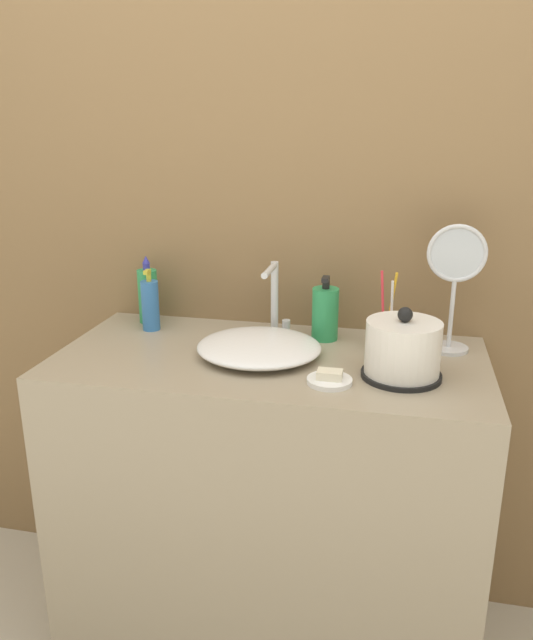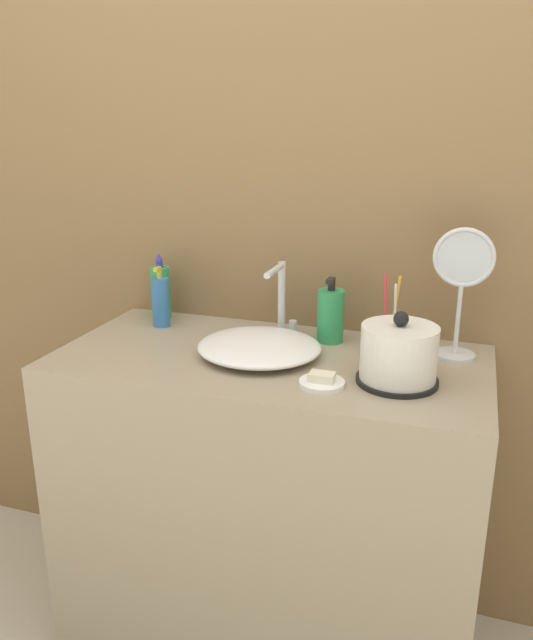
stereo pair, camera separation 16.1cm
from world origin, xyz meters
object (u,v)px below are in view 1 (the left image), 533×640
Objects in this scene: lotion_bottle at (150,305)px; vanity_mirror at (455,279)px; mouthwash_bottle at (148,295)px; shampoo_bottle at (325,313)px; toothbrush_cup at (385,334)px; electric_kettle at (403,352)px; faucet at (275,295)px.

lotion_bottle is 0.54× the size of vanity_mirror.
mouthwash_bottle is 0.61× the size of vanity_mirror.
mouthwash_bottle is at bearing 175.59° from shampoo_bottle.
toothbrush_cup reaches higher than mouthwash_bottle.
shampoo_bottle is (0.51, 0.03, 0.00)m from lotion_bottle.
shampoo_bottle is at bearing 177.13° from vanity_mirror.
toothbrush_cup is (-0.05, 0.18, -0.02)m from electric_kettle.
lotion_bottle is at bearing -179.28° from vanity_mirror.
shampoo_bottle is at bearing -3.46° from faucet.
electric_kettle is (0.36, -0.25, -0.05)m from faucet.
lotion_bottle is (-0.68, 0.03, 0.03)m from toothbrush_cup.
lotion_bottle is 0.89× the size of mouthwash_bottle.
vanity_mirror reaches higher than lotion_bottle.
toothbrush_cup is 0.18m from shampoo_bottle.
toothbrush_cup is 1.20× the size of lotion_bottle.
mouthwash_bottle is at bearing 172.14° from toothbrush_cup.
toothbrush_cup reaches higher than shampoo_bottle.
mouthwash_bottle is at bearing 176.17° from vanity_mirror.
lotion_bottle is at bearing -174.30° from faucet.
lotion_bottle is (-0.73, 0.21, 0.01)m from electric_kettle.
toothbrush_cup reaches higher than electric_kettle.
shampoo_bottle is (0.15, -0.01, -0.04)m from faucet.
toothbrush_cup is at bearing 104.67° from electric_kettle.
lotion_bottle is 0.51m from shampoo_bottle.
toothbrush_cup is 0.73m from mouthwash_bottle.
lotion_bottle is (-0.37, -0.04, -0.04)m from faucet.
faucet is 0.96× the size of toothbrush_cup.
toothbrush_cup is at bearing -18.52° from shampoo_bottle.
toothbrush_cup reaches higher than lotion_bottle.
faucet reaches higher than lotion_bottle.
faucet is at bearing 5.70° from lotion_bottle.
electric_kettle is at bearing -15.93° from lotion_bottle.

